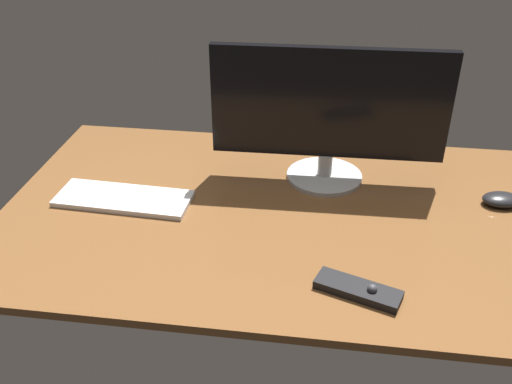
% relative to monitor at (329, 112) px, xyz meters
% --- Properties ---
extents(desk, '(1.40, 0.84, 0.02)m').
position_rel_monitor_xyz_m(desk, '(-0.09, -0.18, -0.20)').
color(desk, brown).
rests_on(desk, ground).
extents(monitor, '(0.60, 0.20, 0.36)m').
position_rel_monitor_xyz_m(monitor, '(0.00, 0.00, 0.00)').
color(monitor, silver).
rests_on(monitor, desk).
extents(keyboard, '(0.35, 0.14, 0.01)m').
position_rel_monitor_xyz_m(keyboard, '(-0.50, -0.19, -0.19)').
color(keyboard, white).
rests_on(keyboard, desk).
extents(computer_mouse, '(0.10, 0.08, 0.03)m').
position_rel_monitor_xyz_m(computer_mouse, '(0.45, -0.07, -0.18)').
color(computer_mouse, black).
rests_on(computer_mouse, desk).
extents(media_remote, '(0.18, 0.11, 0.03)m').
position_rel_monitor_xyz_m(media_remote, '(0.08, -0.46, -0.18)').
color(media_remote, black).
rests_on(media_remote, desk).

